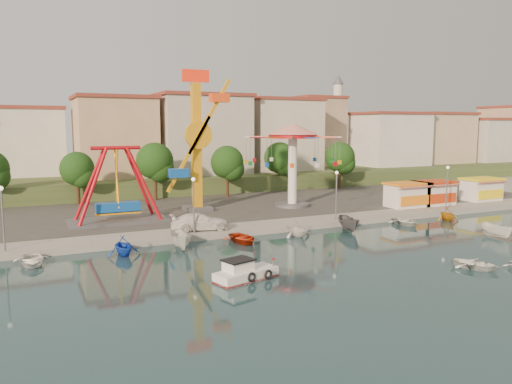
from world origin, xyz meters
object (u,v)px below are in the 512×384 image
pirate_ship_ride (117,186)px  van (200,222)px  skiff (497,230)px  cabin_motorboat (244,274)px  kamikaze_tower (199,144)px  wave_swinger (293,146)px  rowboat_a (476,264)px

pirate_ship_ride → van: size_ratio=1.78×
skiff → cabin_motorboat: bearing=-172.4°
pirate_ship_ride → van: bearing=-49.1°
kamikaze_tower → wave_swinger: 11.70m
kamikaze_tower → pirate_ship_ride: bearing=-162.8°
pirate_ship_ride → van: (6.48, -7.48, -2.98)m
pirate_ship_ride → wave_swinger: size_ratio=0.86×
kamikaze_tower → van: size_ratio=2.94×
cabin_motorboat → skiff: size_ratio=1.36×
cabin_motorboat → kamikaze_tower: bearing=62.3°
kamikaze_tower → skiff: bearing=-46.8°
wave_swinger → rowboat_a: 29.39m
pirate_ship_ride → rowboat_a: bearing=-51.5°
skiff → van: size_ratio=0.64×
kamikaze_tower → rowboat_a: bearing=-69.3°
wave_swinger → van: bearing=-149.9°
rowboat_a → van: (-15.02, 19.51, 1.07)m
kamikaze_tower → skiff: size_ratio=4.58×
pirate_ship_ride → cabin_motorboat: size_ratio=2.03×
van → kamikaze_tower: bearing=-10.5°
pirate_ship_ride → kamikaze_tower: size_ratio=0.61×
wave_swinger → rowboat_a: size_ratio=3.46×
rowboat_a → van: van is taller
cabin_motorboat → wave_swinger: bearing=38.4°
rowboat_a → skiff: (10.55, 6.76, 0.35)m
rowboat_a → skiff: 12.54m
rowboat_a → cabin_motorboat: bearing=137.1°
pirate_ship_ride → rowboat_a: size_ratio=2.99×
kamikaze_tower → cabin_motorboat: (-5.38, -25.19, -8.10)m
kamikaze_tower → wave_swinger: kamikaze_tower is taller
pirate_ship_ride → cabin_motorboat: bearing=-77.9°
cabin_motorboat → rowboat_a: size_ratio=1.47×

